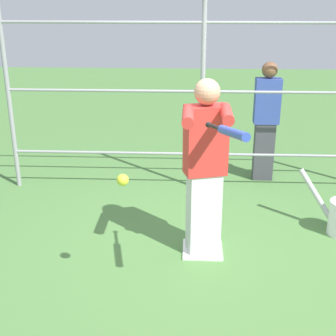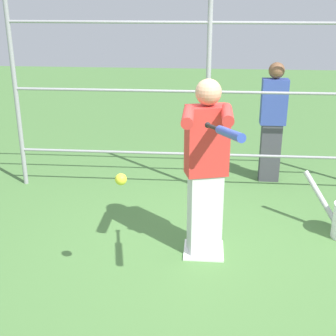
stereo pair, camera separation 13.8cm
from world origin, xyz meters
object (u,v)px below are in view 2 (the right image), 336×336
baseball_bat_swinging (227,132)px  bystander_behind_fence (273,121)px  softball_in_flight (121,179)px  batter (206,165)px

baseball_bat_swinging → bystander_behind_fence: 3.10m
softball_in_flight → bystander_behind_fence: bearing=-119.2°
batter → baseball_bat_swinging: (-0.14, 0.91, 0.58)m
batter → softball_in_flight: 1.02m
baseball_bat_swinging → softball_in_flight: size_ratio=8.14×
softball_in_flight → bystander_behind_fence: bystander_behind_fence is taller
bystander_behind_fence → baseball_bat_swinging: bearing=75.8°
softball_in_flight → bystander_behind_fence: 3.19m
batter → baseball_bat_swinging: batter is taller
batter → baseball_bat_swinging: bearing=98.5°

